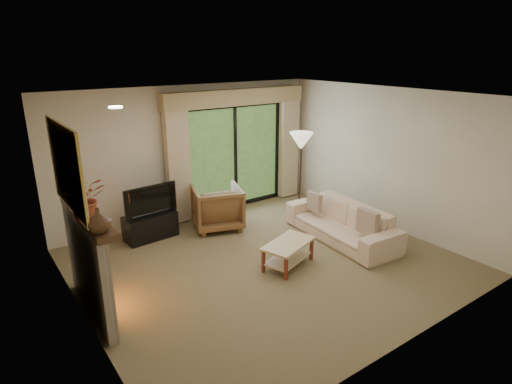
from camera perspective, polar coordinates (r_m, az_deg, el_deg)
floor at (r=6.90m, az=1.47°, el=-9.35°), size 5.50×5.50×0.00m
ceiling at (r=6.13m, az=1.67°, el=12.68°), size 5.50×5.50×0.00m
wall_back at (r=8.45m, az=-8.76°, el=5.14°), size 5.00×0.00×5.00m
wall_front at (r=4.78m, az=20.07°, el=-6.40°), size 5.00×0.00×5.00m
wall_left at (r=5.30m, az=-22.93°, el=-4.28°), size 0.00×5.00×5.00m
wall_right at (r=8.29m, az=16.95°, el=4.29°), size 0.00×5.00×5.00m
fireplace at (r=5.75m, az=-21.47°, el=-9.06°), size 0.24×1.70×1.37m
mirror at (r=5.30m, az=-23.95°, el=3.01°), size 0.07×1.45×1.02m
sliding_door at (r=8.94m, az=-2.83°, el=4.75°), size 2.26×0.10×2.16m
curtain_left at (r=8.19m, az=-10.39°, el=3.90°), size 0.45×0.18×2.35m
curtain_right at (r=9.61m, az=4.34°, el=6.31°), size 0.45×0.18×2.35m
cornice at (r=8.65m, az=-2.62°, el=12.51°), size 3.20×0.24×0.32m
media_console at (r=7.86m, az=-13.88°, el=-4.45°), size 0.94×0.48×0.46m
tv at (r=7.68m, az=-14.17°, el=-0.98°), size 0.97×0.20×0.55m
armchair at (r=8.05m, az=-5.20°, el=-2.03°), size 1.11×1.13×0.81m
sofa at (r=7.72m, az=11.32°, el=-3.96°), size 1.02×2.25×0.64m
pillow_near at (r=7.20m, az=14.67°, el=-3.94°), size 0.14×0.42×0.41m
pillow_far at (r=8.00m, az=7.78°, el=-1.30°), size 0.12×0.36×0.35m
coffee_table at (r=6.72m, az=4.31°, el=-8.26°), size 1.00×0.75×0.40m
floor_lamp at (r=8.44m, az=5.90°, el=2.16°), size 0.59×0.59×1.72m
vase at (r=4.82m, az=-20.27°, el=-3.56°), size 0.28×0.28×0.27m
branches at (r=5.20m, az=-21.80°, el=-0.81°), size 0.51×0.46×0.50m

